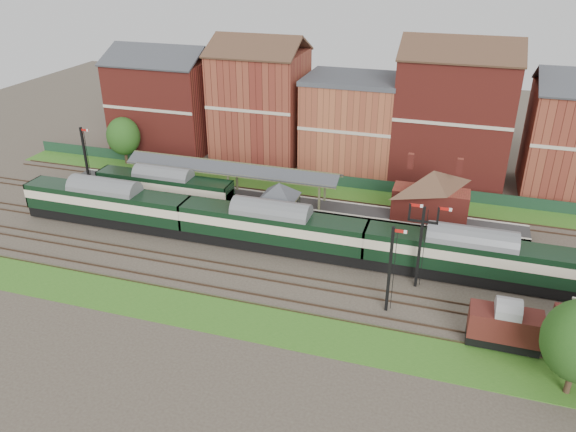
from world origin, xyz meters
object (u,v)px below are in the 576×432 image
(semaphore_bracket, at_px, (421,242))
(dmu_train, at_px, (271,227))
(platform_railcar, at_px, (164,187))
(signal_box, at_px, (279,208))

(semaphore_bracket, bearing_deg, dmu_train, 170.41)
(platform_railcar, bearing_deg, dmu_train, -22.60)
(signal_box, distance_m, dmu_train, 3.32)
(dmu_train, height_order, platform_railcar, dmu_train)
(semaphore_bracket, height_order, dmu_train, semaphore_bracket)
(signal_box, bearing_deg, semaphore_bracket, -20.92)
(signal_box, bearing_deg, platform_railcar, 168.06)
(semaphore_bracket, distance_m, dmu_train, 15.15)
(semaphore_bracket, relative_size, platform_railcar, 0.49)
(signal_box, distance_m, platform_railcar, 15.74)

